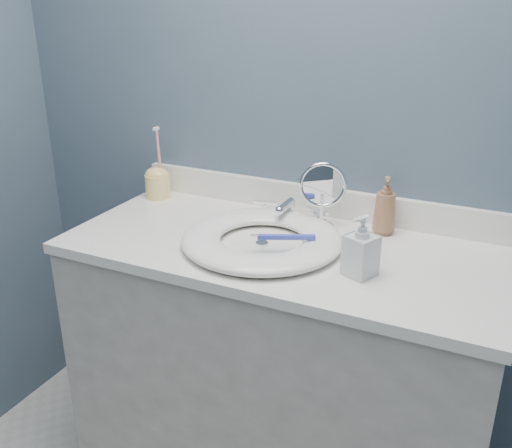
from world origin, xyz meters
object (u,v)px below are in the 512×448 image
Objects in this scene: makeup_mirror at (322,193)px; toothbrush_holder at (158,181)px; soap_bottle_amber at (385,206)px; soap_bottle_clear at (361,246)px.

toothbrush_holder is (-0.60, 0.03, -0.06)m from makeup_mirror.
toothbrush_holder reaches higher than soap_bottle_amber.
toothbrush_holder is at bearing 167.03° from soap_bottle_amber.
makeup_mirror is 0.83× the size of toothbrush_holder.
soap_bottle_clear is 0.64× the size of toothbrush_holder.
soap_bottle_amber is 0.29m from soap_bottle_clear.
soap_bottle_clear is (0.19, -0.24, -0.03)m from makeup_mirror.
makeup_mirror is at bearing 151.05° from soap_bottle_clear.
toothbrush_holder reaches higher than makeup_mirror.
makeup_mirror is 1.20× the size of soap_bottle_amber.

